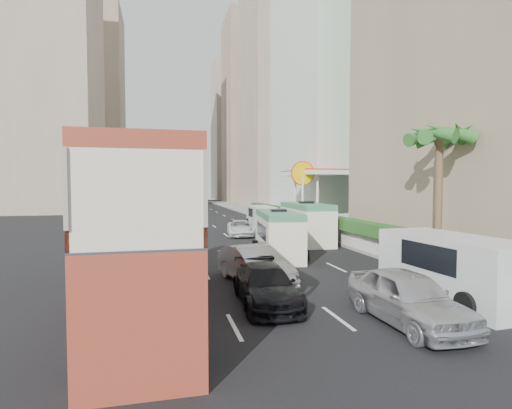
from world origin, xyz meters
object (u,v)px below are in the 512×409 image
object	(u,v)px
double_decker_bus	(148,233)
car_silver_lane_b	(407,324)
panel_van_far	(261,217)
minibus_near	(278,234)
minibus_far	(306,223)
shell_station	(325,199)
van_asset	(241,236)
car_black	(266,304)
car_silver_lane_a	(254,283)
panel_van_near	(453,268)
palm_tree	(439,199)

from	to	relation	value
double_decker_bus	car_silver_lane_b	size ratio (longest dim) A/B	2.38
car_silver_lane_b	panel_van_far	bearing A→B (deg)	83.54
minibus_near	panel_van_far	world-z (taller)	minibus_near
minibus_far	shell_station	xyz separation A→B (m)	(5.59, 9.66, 1.36)
van_asset	car_black	bearing A→B (deg)	-91.49
minibus_far	double_decker_bus	bearing A→B (deg)	-125.70
car_silver_lane_a	shell_station	xyz separation A→B (m)	(11.87, 20.19, 2.75)
car_silver_lane_a	panel_van_near	distance (m)	7.49
panel_van_near	shell_station	distance (m)	24.79
double_decker_bus	minibus_far	bearing A→B (deg)	52.03
double_decker_bus	minibus_far	world-z (taller)	double_decker_bus
panel_van_far	minibus_far	bearing A→B (deg)	-84.45
double_decker_bus	minibus_near	bearing A→B (deg)	50.79
car_black	palm_tree	world-z (taller)	palm_tree
palm_tree	shell_station	size ratio (longest dim) A/B	0.80
minibus_far	shell_station	size ratio (longest dim) A/B	0.78
car_silver_lane_b	minibus_far	xyz separation A→B (m)	(3.05, 16.26, 1.39)
double_decker_bus	minibus_near	size ratio (longest dim) A/B	1.90
car_silver_lane_b	shell_station	bearing A→B (deg)	70.51
minibus_near	shell_station	size ratio (longest dim) A/B	0.73
car_silver_lane_b	car_black	world-z (taller)	car_silver_lane_b
minibus_near	minibus_far	distance (m)	6.06
car_silver_lane_a	car_silver_lane_b	size ratio (longest dim) A/B	1.00
car_silver_lane_b	panel_van_near	distance (m)	3.74
car_silver_lane_a	van_asset	bearing A→B (deg)	68.57
double_decker_bus	palm_tree	world-z (taller)	palm_tree
car_silver_lane_a	minibus_far	world-z (taller)	minibus_far
minibus_near	panel_van_far	bearing A→B (deg)	86.41
panel_van_near	palm_tree	distance (m)	6.52
car_silver_lane_a	palm_tree	distance (m)	10.31
car_silver_lane_a	minibus_near	distance (m)	6.37
car_silver_lane_a	panel_van_near	bearing A→B (deg)	-43.86
double_decker_bus	car_silver_lane_a	world-z (taller)	double_decker_bus
car_silver_lane_a	car_silver_lane_b	distance (m)	6.58
panel_van_far	palm_tree	size ratio (longest dim) A/B	0.79
panel_van_near	minibus_far	bearing A→B (deg)	86.98
van_asset	minibus_far	distance (m)	6.29
car_black	panel_van_far	bearing A→B (deg)	78.96
van_asset	minibus_far	xyz separation A→B (m)	(3.71, -4.89, 1.39)
minibus_near	minibus_far	world-z (taller)	minibus_far
palm_tree	car_black	bearing A→B (deg)	-157.66
car_silver_lane_b	minibus_far	world-z (taller)	minibus_far
car_silver_lane_a	car_black	xyz separation A→B (m)	(-0.29, -2.91, 0.00)
palm_tree	shell_station	xyz separation A→B (m)	(2.20, 19.00, -0.63)
car_silver_lane_a	minibus_near	world-z (taller)	minibus_near
van_asset	minibus_near	xyz separation A→B (m)	(0.17, -9.81, 1.29)
panel_van_far	van_asset	bearing A→B (deg)	-114.43
shell_station	palm_tree	bearing A→B (deg)	-96.60
double_decker_bus	car_silver_lane_a	xyz separation A→B (m)	(4.13, 2.81, -2.53)
car_silver_lane_b	palm_tree	distance (m)	10.04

